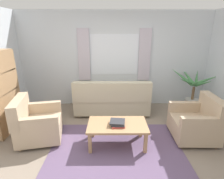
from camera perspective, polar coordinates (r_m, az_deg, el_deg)
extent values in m
plane|color=gray|center=(3.51, 1.32, -18.40)|extent=(6.24, 6.24, 0.00)
cube|color=silver|center=(5.14, 0.70, 9.35)|extent=(5.32, 0.12, 2.60)
cube|color=white|center=(5.06, 0.72, 10.92)|extent=(1.30, 0.01, 1.10)
cube|color=silver|center=(5.08, -8.84, 10.75)|extent=(0.32, 0.06, 1.40)
cube|color=silver|center=(5.11, 10.24, 10.72)|extent=(0.32, 0.06, 1.40)
cube|color=#604C6B|center=(3.51, 1.32, -18.32)|extent=(2.42, 1.80, 0.01)
cube|color=#BCB293|center=(4.81, -0.03, -4.33)|extent=(1.90, 0.80, 0.38)
cube|color=#BCB293|center=(4.35, 0.00, -0.72)|extent=(1.90, 0.20, 0.48)
cube|color=#BCB293|center=(4.78, 10.46, -0.80)|extent=(0.16, 0.80, 0.24)
cube|color=#BCB293|center=(4.77, -10.53, -0.84)|extent=(0.16, 0.80, 0.24)
cylinder|color=#A87F56|center=(5.24, 9.32, -5.20)|extent=(0.06, 0.06, 0.06)
cylinder|color=#A87F56|center=(5.23, -9.43, -5.25)|extent=(0.06, 0.06, 0.06)
cylinder|color=#A87F56|center=(4.71, 10.50, -8.11)|extent=(0.06, 0.06, 0.06)
cylinder|color=#A87F56|center=(4.70, -10.53, -8.17)|extent=(0.06, 0.06, 0.06)
cube|color=tan|center=(3.95, -21.67, -11.18)|extent=(0.95, 0.98, 0.36)
cube|color=tan|center=(3.86, -27.22, -5.93)|extent=(0.34, 0.86, 0.46)
cube|color=tan|center=(3.51, -23.14, -9.88)|extent=(0.81, 0.28, 0.22)
cube|color=tan|center=(4.15, -21.37, -5.26)|extent=(0.81, 0.28, 0.22)
cylinder|color=#A87F56|center=(3.73, -17.08, -16.37)|extent=(0.05, 0.05, 0.06)
cylinder|color=#A87F56|center=(4.30, -16.36, -11.27)|extent=(0.05, 0.05, 0.06)
cylinder|color=#A87F56|center=(3.85, -26.98, -16.45)|extent=(0.05, 0.05, 0.06)
cylinder|color=#A87F56|center=(4.41, -24.82, -11.53)|extent=(0.05, 0.05, 0.06)
cube|color=tan|center=(4.04, 24.12, -10.82)|extent=(0.82, 0.86, 0.36)
cube|color=tan|center=(4.02, 29.22, -5.31)|extent=(0.20, 0.84, 0.46)
cube|color=tan|center=(4.22, 22.79, -5.04)|extent=(0.80, 0.14, 0.22)
cube|color=tan|center=(3.63, 26.87, -9.47)|extent=(0.80, 0.14, 0.22)
cylinder|color=#A87F56|center=(4.31, 18.04, -11.38)|extent=(0.05, 0.05, 0.06)
cylinder|color=#A87F56|center=(3.77, 21.05, -16.40)|extent=(0.05, 0.05, 0.06)
cylinder|color=#A87F56|center=(4.54, 25.92, -10.84)|extent=(0.05, 0.05, 0.06)
cylinder|color=#A87F56|center=(4.03, 29.95, -15.37)|extent=(0.05, 0.05, 0.06)
cube|color=#A87F56|center=(3.42, 1.71, -11.09)|extent=(1.10, 0.64, 0.04)
cube|color=#A87F56|center=(3.34, -6.97, -16.53)|extent=(0.06, 0.06, 0.40)
cube|color=#A87F56|center=(3.37, 10.53, -16.32)|extent=(0.06, 0.06, 0.40)
cube|color=#A87F56|center=(3.77, -6.09, -12.03)|extent=(0.06, 0.06, 0.40)
cube|color=#A87F56|center=(3.81, 9.09, -11.90)|extent=(0.06, 0.06, 0.40)
cube|color=#B23833|center=(3.38, 1.80, -10.86)|extent=(0.26, 0.32, 0.02)
cube|color=#2D2D33|center=(3.37, 1.88, -10.52)|extent=(0.25, 0.29, 0.02)
cube|color=#2D2D33|center=(3.36, 1.72, -10.12)|extent=(0.30, 0.28, 0.03)
cylinder|color=#B7B2A8|center=(5.41, 23.78, -4.37)|extent=(0.36, 0.36, 0.31)
cylinder|color=brown|center=(5.30, 24.23, -1.08)|extent=(0.07, 0.07, 0.35)
cone|color=#47894C|center=(5.30, 27.84, 2.74)|extent=(0.59, 0.18, 0.34)
cone|color=#47894C|center=(5.48, 25.20, 3.44)|extent=(0.32, 0.49, 0.44)
cone|color=#47894C|center=(5.46, 22.59, 4.20)|extent=(0.20, 0.67, 0.39)
cone|color=#47894C|center=(5.25, 21.14, 3.87)|extent=(0.55, 0.49, 0.45)
cone|color=#47894C|center=(5.05, 22.49, 2.42)|extent=(0.52, 0.26, 0.28)
cone|color=#47894C|center=(4.95, 25.03, 1.86)|extent=(0.21, 0.52, 0.33)
cone|color=#47894C|center=(5.12, 26.97, 1.80)|extent=(0.31, 0.43, 0.33)
cube|color=#A87F56|center=(4.77, -28.98, 0.77)|extent=(0.30, 0.04, 1.70)
cube|color=#A87F56|center=(4.33, -30.06, -1.02)|extent=(0.02, 0.90, 1.70)
cube|color=#A87F56|center=(4.71, -29.93, -10.71)|extent=(0.30, 0.86, 0.02)
cube|color=#A87F56|center=(4.54, -30.78, -5.97)|extent=(0.30, 0.86, 0.02)
cube|color=#A87F56|center=(4.40, -31.67, -0.89)|extent=(0.30, 0.86, 0.02)
cube|color=gold|center=(4.77, -29.01, -3.22)|extent=(0.26, 0.10, 0.18)
cube|color=#7F478C|center=(4.67, -29.69, -3.28)|extent=(0.27, 0.09, 0.26)
cube|color=orange|center=(4.60, -30.24, -3.97)|extent=(0.25, 0.08, 0.22)
cube|color=#B23833|center=(4.52, -30.77, -4.16)|extent=(0.26, 0.07, 0.25)
cube|color=#2D2D33|center=(4.46, -31.29, -4.35)|extent=(0.23, 0.07, 0.28)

